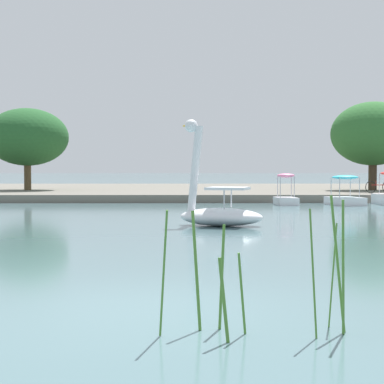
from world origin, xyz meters
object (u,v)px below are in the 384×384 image
object	(u,v)px
swan_boat	(218,209)
pedal_boat_cyan	(345,195)
tree_broadleaf_behind_dock	(373,134)
bicycle_parked	(379,187)
pedal_boat_pink	(286,196)
tree_broadleaf_right	(27,137)

from	to	relation	value
swan_boat	pedal_boat_cyan	size ratio (longest dim) A/B	1.42
tree_broadleaf_behind_dock	bicycle_parked	xyz separation A→B (m)	(-1.12, -5.11, -3.17)
pedal_boat_cyan	tree_broadleaf_behind_dock	xyz separation A→B (m)	(4.10, 9.58, 3.47)
pedal_boat_pink	tree_broadleaf_right	size ratio (longest dim) A/B	0.27
pedal_boat_cyan	tree_broadleaf_right	bearing A→B (deg)	150.14
swan_boat	tree_broadleaf_behind_dock	xyz separation A→B (m)	(10.68, 20.87, 3.41)
bicycle_parked	pedal_boat_pink	bearing A→B (deg)	-143.54
pedal_boat_pink	pedal_boat_cyan	size ratio (longest dim) A/B	0.82
swan_boat	tree_broadleaf_right	size ratio (longest dim) A/B	0.47
tree_broadleaf_right	tree_broadleaf_behind_dock	size ratio (longest dim) A/B	0.94
tree_broadleaf_right	pedal_boat_pink	bearing A→B (deg)	-33.75
swan_boat	tree_broadleaf_right	world-z (taller)	tree_broadleaf_right
tree_broadleaf_behind_dock	bicycle_parked	distance (m)	6.12
bicycle_parked	pedal_boat_cyan	bearing A→B (deg)	-123.71
swan_boat	pedal_boat_pink	world-z (taller)	swan_boat
tree_broadleaf_right	swan_boat	bearing A→B (deg)	-62.85
pedal_boat_cyan	tree_broadleaf_behind_dock	size ratio (longest dim) A/B	0.31
pedal_boat_pink	bicycle_parked	world-z (taller)	pedal_boat_pink
tree_broadleaf_right	bicycle_parked	size ratio (longest dim) A/B	4.06
swan_boat	pedal_boat_cyan	distance (m)	13.08
tree_broadleaf_behind_dock	tree_broadleaf_right	bearing A→B (deg)	178.70
pedal_boat_cyan	tree_broadleaf_right	distance (m)	20.49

